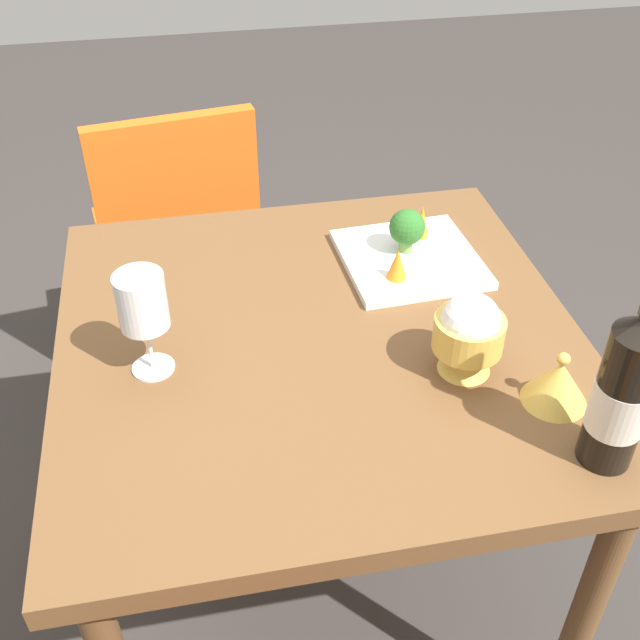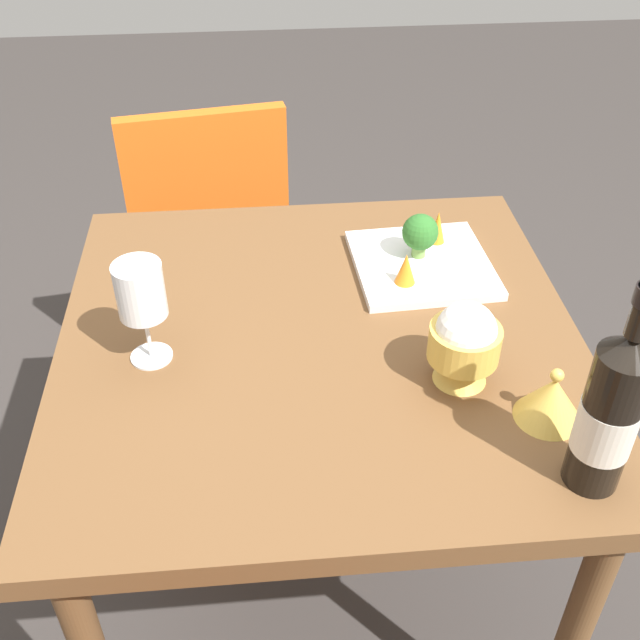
% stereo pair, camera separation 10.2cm
% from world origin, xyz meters
% --- Properties ---
extents(ground_plane, '(8.00, 8.00, 0.00)m').
position_xyz_m(ground_plane, '(0.00, 0.00, 0.00)').
color(ground_plane, '#383330').
extents(dining_table, '(0.87, 0.87, 0.75)m').
position_xyz_m(dining_table, '(0.00, 0.00, 0.66)').
color(dining_table, brown).
rests_on(dining_table, ground_plane).
extents(chair_near_window, '(0.46, 0.46, 0.85)m').
position_xyz_m(chair_near_window, '(-0.79, -0.23, 0.53)').
color(chair_near_window, orange).
rests_on(chair_near_window, ground_plane).
extents(wine_bottle, '(0.08, 0.08, 0.32)m').
position_xyz_m(wine_bottle, '(0.34, 0.34, 0.88)').
color(wine_bottle, black).
rests_on(wine_bottle, dining_table).
extents(wine_glass, '(0.08, 0.08, 0.18)m').
position_xyz_m(wine_glass, '(0.03, -0.28, 0.88)').
color(wine_glass, white).
rests_on(wine_glass, dining_table).
extents(rice_bowl, '(0.11, 0.11, 0.14)m').
position_xyz_m(rice_bowl, '(0.13, 0.21, 0.82)').
color(rice_bowl, gold).
rests_on(rice_bowl, dining_table).
extents(rice_bowl_lid, '(0.10, 0.10, 0.09)m').
position_xyz_m(rice_bowl_lid, '(0.22, 0.32, 0.79)').
color(rice_bowl_lid, gold).
rests_on(rice_bowl_lid, dining_table).
extents(serving_plate, '(0.26, 0.26, 0.02)m').
position_xyz_m(serving_plate, '(-0.18, 0.21, 0.76)').
color(serving_plate, white).
rests_on(serving_plate, dining_table).
extents(broccoli_floret, '(0.07, 0.07, 0.09)m').
position_xyz_m(broccoli_floret, '(-0.20, 0.20, 0.82)').
color(broccoli_floret, '#729E4C').
rests_on(broccoli_floret, serving_plate).
extents(carrot_garnish_left, '(0.03, 0.03, 0.06)m').
position_xyz_m(carrot_garnish_left, '(-0.24, 0.25, 0.80)').
color(carrot_garnish_left, orange).
rests_on(carrot_garnish_left, serving_plate).
extents(carrot_garnish_right, '(0.04, 0.04, 0.06)m').
position_xyz_m(carrot_garnish_right, '(-0.11, 0.16, 0.80)').
color(carrot_garnish_right, orange).
rests_on(carrot_garnish_right, serving_plate).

